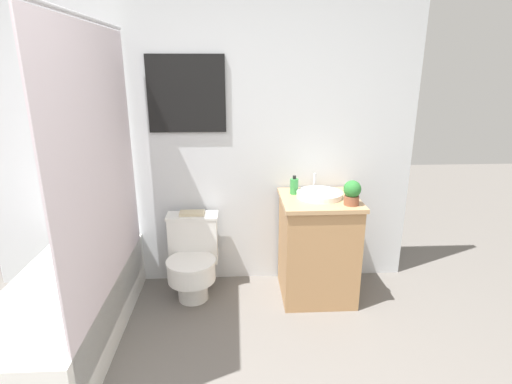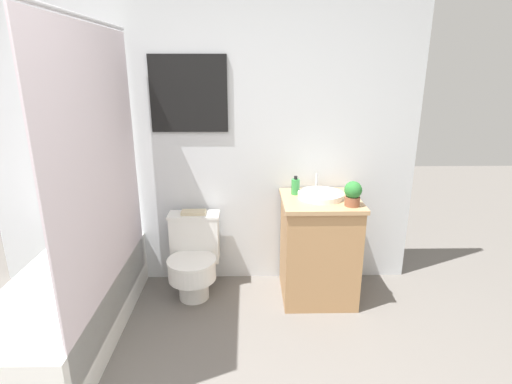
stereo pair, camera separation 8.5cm
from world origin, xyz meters
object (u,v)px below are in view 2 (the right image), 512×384
Objects in this scene: sink at (320,195)px; soap_bottle at (295,187)px; potted_plant at (353,193)px; book_on_tank at (194,212)px; toilet at (194,257)px.

soap_bottle is at bearing 154.23° from sink.
book_on_tank is (-1.15, 0.32, -0.25)m from potted_plant.
sink is at bearing 135.61° from potted_plant.
soap_bottle is (0.78, 0.07, 0.55)m from toilet.
potted_plant reaches higher than soap_bottle.
potted_plant is at bearing -36.45° from soap_bottle.
soap_bottle reaches higher than sink.
book_on_tank is (-0.78, 0.05, -0.22)m from soap_bottle.
toilet is at bearing 178.94° from sink.
soap_bottle reaches higher than book_on_tank.
potted_plant reaches higher than sink.
sink is at bearing -7.96° from book_on_tank.
book_on_tank is at bearing 164.50° from potted_plant.
potted_plant is (0.19, -0.18, 0.07)m from sink.
potted_plant is (1.15, -0.20, 0.58)m from toilet.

